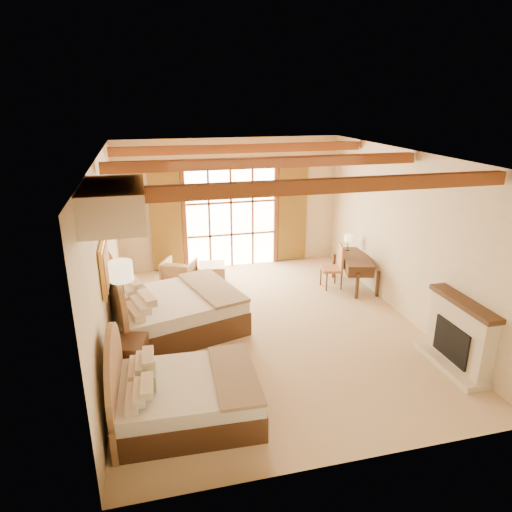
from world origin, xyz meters
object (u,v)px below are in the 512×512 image
object	(u,v)px
bed_far	(164,309)
armchair	(179,273)
nightstand	(128,360)
bed_near	(177,394)
desk	(355,270)

from	to	relation	value
bed_far	armchair	xyz separation A→B (m)	(0.44, 2.12, -0.14)
nightstand	bed_near	bearing A→B (deg)	-45.80
armchair	desk	world-z (taller)	desk
nightstand	armchair	world-z (taller)	nightstand
bed_near	bed_far	world-z (taller)	bed_far
bed_far	desk	bearing A→B (deg)	-1.81
desk	bed_far	bearing A→B (deg)	-150.77
bed_near	desk	bearing A→B (deg)	42.31
bed_near	bed_far	bearing A→B (deg)	92.64
bed_far	armchair	distance (m)	2.17
bed_near	bed_far	xyz separation A→B (m)	(-0.02, 2.49, 0.08)
armchair	desk	size ratio (longest dim) A/B	0.48
bed_near	desk	world-z (taller)	bed_near
bed_near	armchair	size ratio (longest dim) A/B	2.80
bed_near	bed_far	distance (m)	2.49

